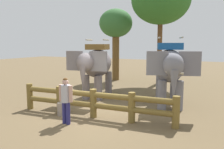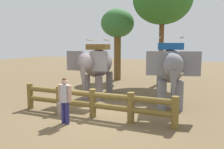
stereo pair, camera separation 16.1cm
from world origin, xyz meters
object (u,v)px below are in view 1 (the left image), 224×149
object	(u,v)px
log_fence	(93,101)
elephant_near_left	(96,65)
elephant_center	(170,68)
feed_bucket	(62,109)
tourist_woman_in_black	(66,97)
tree_far_left	(161,0)
tree_back_center	(116,25)

from	to	relation	value
log_fence	elephant_near_left	bearing A→B (deg)	118.23
elephant_center	elephant_near_left	bearing A→B (deg)	178.16
elephant_center	feed_bucket	distance (m)	4.74
feed_bucket	elephant_center	bearing A→B (deg)	43.21
elephant_near_left	tourist_woman_in_black	world-z (taller)	elephant_near_left
tourist_woman_in_black	tree_far_left	bearing A→B (deg)	85.88
elephant_near_left	feed_bucket	bearing A→B (deg)	-83.34
tree_back_center	tourist_woman_in_black	bearing A→B (deg)	-74.35
tree_far_left	feed_bucket	world-z (taller)	tree_far_left
tourist_woman_in_black	tree_back_center	bearing A→B (deg)	105.65
elephant_center	tree_far_left	bearing A→B (deg)	109.45
log_fence	elephant_near_left	distance (m)	3.46
tourist_woman_in_black	feed_bucket	distance (m)	1.22
elephant_near_left	elephant_center	distance (m)	3.67
elephant_center	feed_bucket	bearing A→B (deg)	-136.79
log_fence	elephant_near_left	world-z (taller)	elephant_near_left
elephant_center	log_fence	bearing A→B (deg)	-127.07
elephant_center	tree_back_center	distance (m)	7.95
elephant_center	feed_bucket	size ratio (longest dim) A/B	7.27
tree_back_center	tree_far_left	bearing A→B (deg)	-3.27
log_fence	tree_back_center	xyz separation A→B (m)	(-3.08, 8.36, 3.35)
log_fence	elephant_center	bearing A→B (deg)	52.93
tree_back_center	feed_bucket	bearing A→B (deg)	-77.67
elephant_near_left	tree_back_center	bearing A→B (deg)	105.56
tree_back_center	elephant_center	bearing A→B (deg)	-47.03
tourist_woman_in_black	feed_bucket	bearing A→B (deg)	135.97
tree_back_center	feed_bucket	xyz separation A→B (m)	(1.89, -8.66, -3.71)
elephant_near_left	tourist_woman_in_black	bearing A→B (deg)	-74.23
tree_far_left	log_fence	bearing A→B (deg)	-91.45
tree_far_left	tree_back_center	distance (m)	3.62
elephant_near_left	tree_back_center	distance (m)	6.12
elephant_near_left	elephant_center	world-z (taller)	elephant_center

